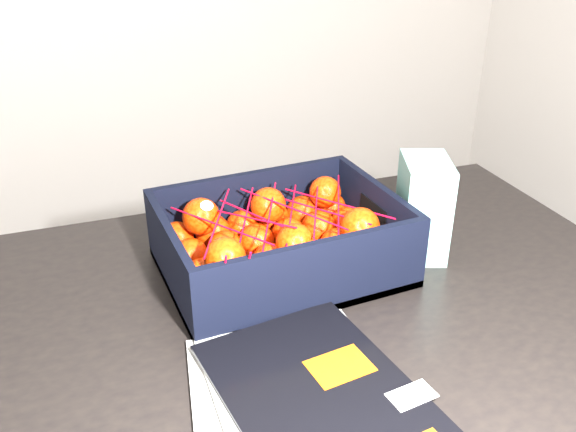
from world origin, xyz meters
name	(u,v)px	position (x,y,z in m)	size (l,w,h in m)	color
table	(280,376)	(-0.02, 0.08, 0.65)	(1.26, 0.89, 0.75)	black
magazine_stack	(303,397)	(-0.06, -0.07, 0.76)	(0.30, 0.32, 0.02)	silver
produce_crate	(280,249)	(0.03, 0.21, 0.79)	(0.36, 0.27, 0.12)	#926943
clementine_heap	(279,242)	(0.03, 0.21, 0.80)	(0.33, 0.25, 0.10)	#FF3205
mesh_net	(277,218)	(0.02, 0.20, 0.85)	(0.29, 0.24, 0.09)	red
retail_carton	(423,207)	(0.27, 0.17, 0.83)	(0.07, 0.11, 0.16)	silver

